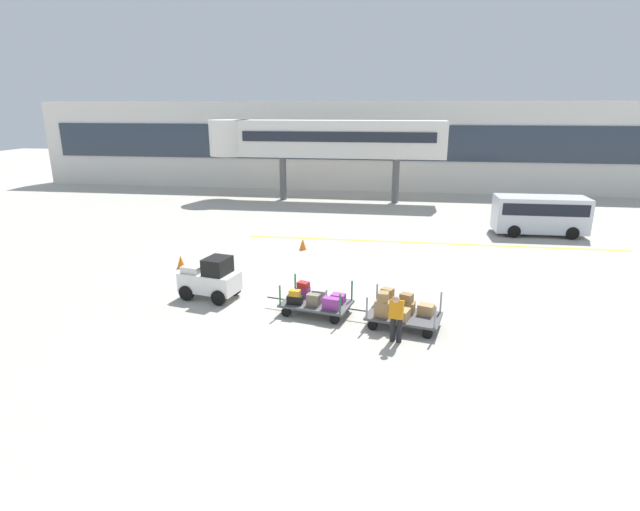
# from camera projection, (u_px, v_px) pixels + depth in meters

# --- Properties ---
(ground_plane) EXTENTS (120.00, 120.00, 0.00)m
(ground_plane) POSITION_uv_depth(u_px,v_px,m) (332.00, 302.00, 18.14)
(ground_plane) COLOR #B2ADA0
(apron_lead_line) EXTENTS (19.31, 0.27, 0.01)m
(apron_lead_line) POSITION_uv_depth(u_px,v_px,m) (430.00, 243.00, 25.86)
(apron_lead_line) COLOR yellow
(apron_lead_line) RESTS_ON ground_plane
(terminal_building) EXTENTS (57.98, 2.51, 7.21)m
(terminal_building) POSITION_uv_depth(u_px,v_px,m) (372.00, 146.00, 41.70)
(terminal_building) COLOR silver
(terminal_building) RESTS_ON ground_plane
(jet_bridge) EXTENTS (17.32, 3.00, 5.83)m
(jet_bridge) POSITION_uv_depth(u_px,v_px,m) (316.00, 139.00, 36.34)
(jet_bridge) COLOR silver
(jet_bridge) RESTS_ON ground_plane
(baggage_tug) EXTENTS (2.28, 1.60, 1.58)m
(baggage_tug) POSITION_uv_depth(u_px,v_px,m) (210.00, 278.00, 18.31)
(baggage_tug) COLOR white
(baggage_tug) RESTS_ON ground_plane
(baggage_cart_lead) EXTENTS (3.09, 1.85, 1.10)m
(baggage_cart_lead) POSITION_uv_depth(u_px,v_px,m) (316.00, 300.00, 16.97)
(baggage_cart_lead) COLOR #4C4C4F
(baggage_cart_lead) RESTS_ON ground_plane
(baggage_cart_middle) EXTENTS (3.09, 1.85, 1.21)m
(baggage_cart_middle) POSITION_uv_depth(u_px,v_px,m) (399.00, 310.00, 16.03)
(baggage_cart_middle) COLOR #4C4C4F
(baggage_cart_middle) RESTS_ON ground_plane
(baggage_handler) EXTENTS (0.48, 0.49, 1.56)m
(baggage_handler) POSITION_uv_depth(u_px,v_px,m) (396.00, 316.00, 14.76)
(baggage_handler) COLOR black
(baggage_handler) RESTS_ON ground_plane
(shuttle_van) EXTENTS (4.83, 2.03, 2.10)m
(shuttle_van) POSITION_uv_depth(u_px,v_px,m) (540.00, 212.00, 27.29)
(shuttle_van) COLOR silver
(shuttle_van) RESTS_ON ground_plane
(safety_cone_near) EXTENTS (0.36, 0.36, 0.55)m
(safety_cone_near) POSITION_uv_depth(u_px,v_px,m) (303.00, 244.00, 24.63)
(safety_cone_near) COLOR orange
(safety_cone_near) RESTS_ON ground_plane
(safety_cone_far) EXTENTS (0.36, 0.36, 0.55)m
(safety_cone_far) POSITION_uv_depth(u_px,v_px,m) (181.00, 262.00, 21.87)
(safety_cone_far) COLOR orange
(safety_cone_far) RESTS_ON ground_plane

